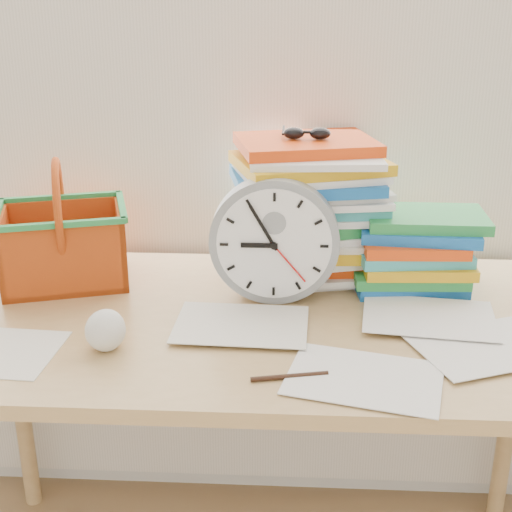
# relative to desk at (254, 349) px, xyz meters

# --- Properties ---
(curtain) EXTENTS (2.40, 0.01, 2.50)m
(curtain) POSITION_rel_desk_xyz_m (0.00, 0.38, 0.62)
(curtain) COLOR white
(curtain) RESTS_ON room_shell
(desk) EXTENTS (1.40, 0.70, 0.75)m
(desk) POSITION_rel_desk_xyz_m (0.00, 0.00, 0.00)
(desk) COLOR tan
(desk) RESTS_ON ground
(paper_stack) EXTENTS (0.38, 0.33, 0.32)m
(paper_stack) POSITION_rel_desk_xyz_m (0.11, 0.23, 0.23)
(paper_stack) COLOR white
(paper_stack) RESTS_ON desk
(clock) EXTENTS (0.27, 0.05, 0.27)m
(clock) POSITION_rel_desk_xyz_m (0.04, 0.09, 0.21)
(clock) COLOR gray
(clock) RESTS_ON desk
(sunglasses) EXTENTS (0.12, 0.10, 0.03)m
(sunglasses) POSITION_rel_desk_xyz_m (0.10, 0.23, 0.41)
(sunglasses) COLOR black
(sunglasses) RESTS_ON paper_stack
(book_stack) EXTENTS (0.29, 0.22, 0.17)m
(book_stack) POSITION_rel_desk_xyz_m (0.35, 0.18, 0.16)
(book_stack) COLOR white
(book_stack) RESTS_ON desk
(basket) EXTENTS (0.33, 0.29, 0.28)m
(basket) POSITION_rel_desk_xyz_m (-0.44, 0.16, 0.21)
(basket) COLOR #D05014
(basket) RESTS_ON desk
(crumpled_ball) EXTENTS (0.08, 0.08, 0.08)m
(crumpled_ball) POSITION_rel_desk_xyz_m (-0.27, -0.15, 0.11)
(crumpled_ball) COLOR white
(crumpled_ball) RESTS_ON desk
(pen) EXTENTS (0.14, 0.04, 0.01)m
(pen) POSITION_rel_desk_xyz_m (0.07, -0.24, 0.08)
(pen) COLOR black
(pen) RESTS_ON desk
(scattered_papers) EXTENTS (1.26, 0.42, 0.02)m
(scattered_papers) POSITION_rel_desk_xyz_m (0.00, 0.00, 0.08)
(scattered_papers) COLOR white
(scattered_papers) RESTS_ON desk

